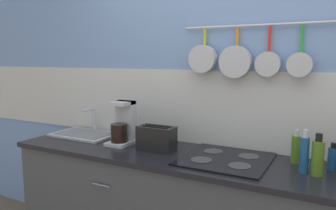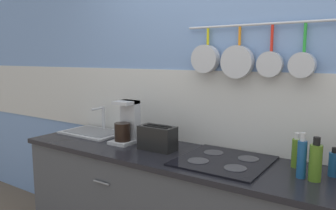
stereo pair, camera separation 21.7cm
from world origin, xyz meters
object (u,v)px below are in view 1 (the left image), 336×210
Objects in this scene: bottle_sesame_oil at (296,148)px; bottle_dish_soap at (304,154)px; bottle_cooking_wine at (318,157)px; coffee_maker at (123,126)px; bottle_vinegar at (333,158)px; toaster at (156,138)px.

bottle_dish_soap is (0.06, -0.17, 0.02)m from bottle_sesame_oil.
bottle_sesame_oil is 0.88× the size of bottle_cooking_wine.
bottle_dish_soap reaches higher than bottle_cooking_wine.
bottle_vinegar is (1.40, 0.08, -0.06)m from coffee_maker.
toaster is 1.18× the size of bottle_cooking_wine.
bottle_sesame_oil is at bearing 128.39° from bottle_cooking_wine.
coffee_maker is 1.55× the size of bottle_sesame_oil.
bottle_vinegar is at bearing 5.93° from toaster.
bottle_dish_soap is at bearing -0.62° from toaster.
coffee_maker is at bearing 177.90° from bottle_cooking_wine.
bottle_sesame_oil is (0.89, 0.16, 0.01)m from toaster.
bottle_sesame_oil is 0.21m from bottle_vinegar.
bottle_cooking_wine reaches higher than bottle_vinegar.
bottle_cooking_wine is 1.46× the size of bottle_vinegar.
coffee_maker reaches higher than bottle_sesame_oil.
coffee_maker is 2.00× the size of bottle_vinegar.
toaster is 0.90m from bottle_sesame_oil.
toaster is 1.12× the size of bottle_dish_soap.
bottle_sesame_oil is 0.18m from bottle_dish_soap.
bottle_cooking_wine is at bearing -1.52° from bottle_dish_soap.
toaster is at bearing 179.32° from bottle_cooking_wine.
bottle_sesame_oil is (1.20, 0.12, -0.04)m from coffee_maker.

